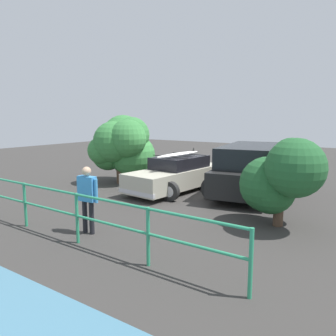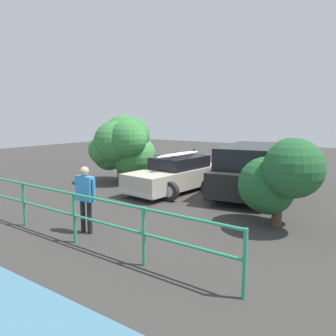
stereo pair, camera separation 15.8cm
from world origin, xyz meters
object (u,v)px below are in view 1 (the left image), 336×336
object	(u,v)px
suv_car	(250,169)
bush_near_right	(282,177)
sedan_car	(177,174)
bush_near_left	(123,145)
person_bystander	(87,194)

from	to	relation	value
suv_car	bush_near_right	world-z (taller)	bush_near_right
sedan_car	bush_near_right	distance (m)	4.90
bush_near_left	bush_near_right	world-z (taller)	bush_near_left
bush_near_left	suv_car	bearing A→B (deg)	-169.46
bush_near_right	bush_near_left	bearing A→B (deg)	-16.23
suv_car	person_bystander	world-z (taller)	suv_car
suv_car	bush_near_left	size ratio (longest dim) A/B	1.77
sedan_car	suv_car	distance (m)	2.71
sedan_car	person_bystander	size ratio (longest dim) A/B	2.81
sedan_car	suv_car	world-z (taller)	suv_car
sedan_car	bush_near_right	size ratio (longest dim) A/B	1.99
suv_car	bush_near_right	distance (m)	3.61
person_bystander	bush_near_right	distance (m)	4.83
suv_car	bush_near_left	bearing A→B (deg)	10.54
sedan_car	suv_car	bearing A→B (deg)	-158.31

